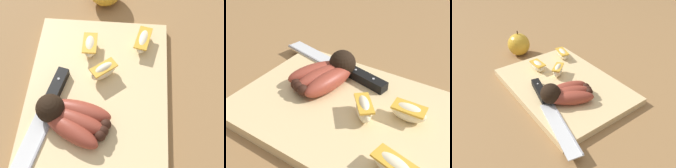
% 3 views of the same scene
% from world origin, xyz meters
% --- Properties ---
extents(ground_plane, '(6.00, 6.00, 0.00)m').
position_xyz_m(ground_plane, '(0.00, 0.00, 0.00)').
color(ground_plane, olive).
extents(cutting_board, '(0.38, 0.28, 0.02)m').
position_xyz_m(cutting_board, '(-0.01, -0.01, 0.01)').
color(cutting_board, '#DBBC84').
rests_on(cutting_board, ground_plane).
extents(banana_bunch, '(0.11, 0.14, 0.06)m').
position_xyz_m(banana_bunch, '(0.06, -0.05, 0.04)').
color(banana_bunch, black).
rests_on(banana_bunch, cutting_board).
extents(chefs_knife, '(0.28, 0.09, 0.02)m').
position_xyz_m(chefs_knife, '(0.04, -0.10, 0.03)').
color(chefs_knife, silver).
rests_on(chefs_knife, cutting_board).
extents(apple_wedge_near, '(0.07, 0.04, 0.03)m').
position_xyz_m(apple_wedge_near, '(-0.14, 0.08, 0.04)').
color(apple_wedge_near, beige).
rests_on(apple_wedge_near, cutting_board).
extents(apple_wedge_middle, '(0.05, 0.06, 0.04)m').
position_xyz_m(apple_wedge_middle, '(-0.05, -0.00, 0.04)').
color(apple_wedge_middle, beige).
rests_on(apple_wedge_middle, cutting_board).
extents(apple_wedge_far, '(0.06, 0.03, 0.03)m').
position_xyz_m(apple_wedge_far, '(-0.12, -0.03, 0.04)').
color(apple_wedge_far, beige).
rests_on(apple_wedge_far, cutting_board).
extents(whole_apple, '(0.08, 0.08, 0.09)m').
position_xyz_m(whole_apple, '(-0.28, -0.02, 0.04)').
color(whole_apple, gold).
rests_on(whole_apple, ground_plane).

